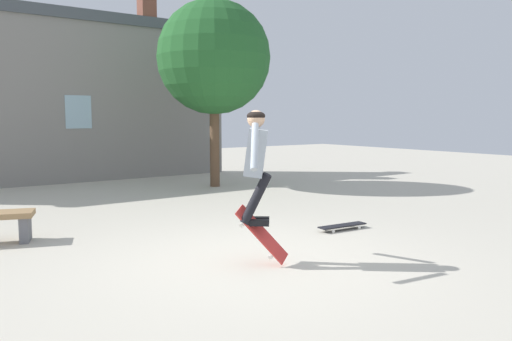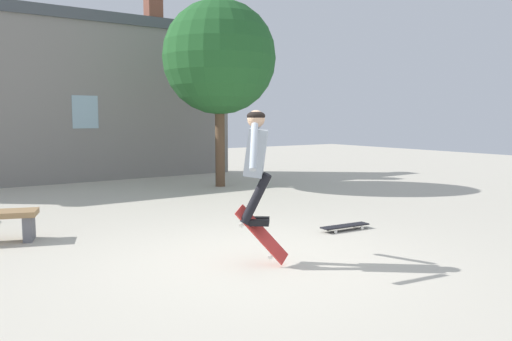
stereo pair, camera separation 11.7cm
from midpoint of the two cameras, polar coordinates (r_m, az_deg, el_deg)
The scene contains 6 objects.
ground_plane at distance 6.34m, azimuth -0.95°, elevation -10.35°, with size 40.00×40.00×0.00m, color beige.
building_backdrop at distance 14.63m, azimuth -22.03°, elevation 8.15°, with size 10.70×0.52×5.62m.
tree_right at distance 13.05m, azimuth -5.10°, elevation 12.72°, with size 2.90×2.90×4.77m.
skater at distance 5.97m, azimuth -0.55°, elevation 1.53°, with size 0.82×1.03×1.38m.
skateboard_flipping at distance 6.06m, azimuth 0.12°, elevation -7.34°, with size 0.64×0.42×0.72m.
skateboard_resting at distance 8.13m, azimuth 9.44°, elevation -6.23°, with size 0.87×0.27×0.08m.
Camera 1 is at (-3.50, -4.97, 1.79)m, focal length 35.00 mm.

